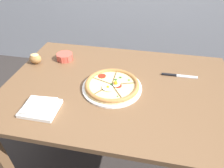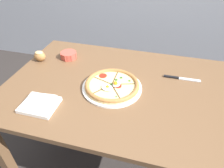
% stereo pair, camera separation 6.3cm
% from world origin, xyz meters
% --- Properties ---
extents(ground_plane, '(12.00, 12.00, 0.00)m').
position_xyz_m(ground_plane, '(0.00, 0.00, 0.00)').
color(ground_plane, '#2D2826').
extents(dining_table, '(1.36, 0.92, 0.78)m').
position_xyz_m(dining_table, '(0.00, 0.00, 0.67)').
color(dining_table, brown).
rests_on(dining_table, ground_plane).
extents(pizza, '(0.35, 0.35, 0.05)m').
position_xyz_m(pizza, '(-0.04, -0.04, 0.80)').
color(pizza, white).
rests_on(pizza, dining_table).
extents(ramekin_bowl, '(0.12, 0.12, 0.05)m').
position_xyz_m(ramekin_bowl, '(-0.43, 0.22, 0.80)').
color(ramekin_bowl, '#C64C3D').
rests_on(ramekin_bowl, dining_table).
extents(napkin_folded, '(0.18, 0.15, 0.04)m').
position_xyz_m(napkin_folded, '(-0.36, -0.28, 0.79)').
color(napkin_folded, white).
rests_on(napkin_folded, dining_table).
extents(bread_piece_near, '(0.09, 0.07, 0.07)m').
position_xyz_m(bread_piece_near, '(-0.61, 0.14, 0.81)').
color(bread_piece_near, '#A3703D').
rests_on(bread_piece_near, dining_table).
extents(knife_main, '(0.22, 0.02, 0.01)m').
position_xyz_m(knife_main, '(0.36, 0.16, 0.78)').
color(knife_main, silver).
rests_on(knife_main, dining_table).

